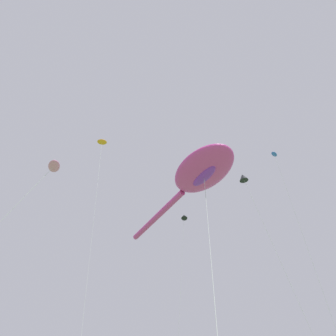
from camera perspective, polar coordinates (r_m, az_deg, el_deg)
The scene contains 6 objects.
big_show_kite at distance 18.16m, azimuth 7.03°, elevation -1.39°, with size 4.82×13.89×14.54m.
small_kite_bird_shape at distance 15.68m, azimuth -24.38°, elevation 0.10°, with size 3.79×1.03×11.85m.
small_kite_streamer_purple at distance 31.08m, azimuth 22.93°, elevation 2.04°, with size 1.07×2.28×23.24m.
small_kite_diamond_red at distance 25.26m, azimuth 16.50°, elevation -2.17°, with size 3.42×1.17×18.35m.
small_kite_stunt_black at distance 30.07m, azimuth -14.58°, elevation 5.22°, with size 3.06×2.82×24.48m.
small_kite_box_yellow at distance 32.79m, azimuth 3.62°, elevation -10.95°, with size 1.53×2.49×20.25m.
Camera 1 is at (-5.76, 1.35, 1.47)m, focal length 27.25 mm.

